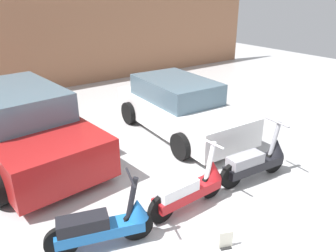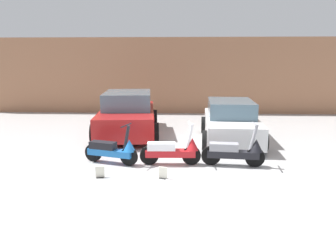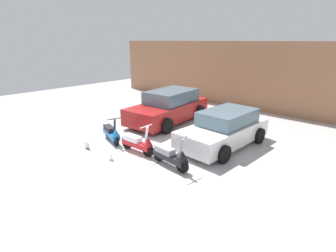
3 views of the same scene
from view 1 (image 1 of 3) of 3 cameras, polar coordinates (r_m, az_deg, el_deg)
ground_plane at (r=5.04m, az=6.93°, el=-18.26°), size 28.00×28.00×0.00m
wall_back at (r=11.91m, az=-23.37°, el=13.87°), size 19.60×0.12×3.63m
scooter_front_left at (r=4.68m, az=-10.98°, el=-16.46°), size 1.43×0.70×1.03m
scooter_front_right at (r=5.32m, az=4.04°, el=-10.56°), size 1.52×0.55×1.06m
scooter_front_center at (r=6.27m, az=15.20°, el=-5.81°), size 1.54×0.55×1.07m
car_rear_left at (r=7.36m, az=-24.08°, el=0.08°), size 2.41×4.48×1.47m
car_rear_center at (r=8.03m, az=2.04°, el=3.28°), size 1.97×3.86×1.29m
placard_near_right_scooter at (r=4.81m, az=9.99°, el=-19.02°), size 0.20×0.17×0.26m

